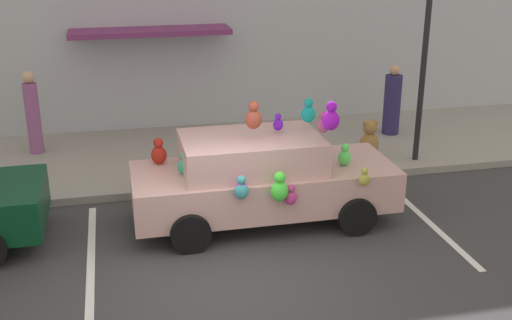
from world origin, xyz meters
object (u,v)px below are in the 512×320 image
Objects in this scene: street_lamp_post at (426,44)px; plush_covered_car at (261,178)px; teddy_bear_on_sidewalk at (369,140)px; pedestrian_near_shopfront at (392,103)px; pedestrian_walking_past at (33,114)px.

plush_covered_car is at bearing -153.62° from street_lamp_post.
plush_covered_car is 1.10× the size of street_lamp_post.
pedestrian_near_shopfront is at bearing 51.35° from teddy_bear_on_sidewalk.
plush_covered_car reaches higher than pedestrian_walking_past.
pedestrian_near_shopfront is at bearing 42.34° from plush_covered_car.
street_lamp_post is 2.47m from pedestrian_near_shopfront.
pedestrian_walking_past reaches higher than pedestrian_near_shopfront.
plush_covered_car is 5.77m from pedestrian_walking_past.
pedestrian_walking_past is (-7.84, 2.22, -1.58)m from street_lamp_post.
plush_covered_car is 2.69× the size of pedestrian_near_shopfront.
street_lamp_post is 8.30m from pedestrian_walking_past.
plush_covered_car is at bearing -45.53° from pedestrian_walking_past.
teddy_bear_on_sidewalk is at bearing -14.87° from pedestrian_walking_past.
street_lamp_post is at bearing -97.01° from pedestrian_near_shopfront.
street_lamp_post reaches higher than pedestrian_walking_past.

